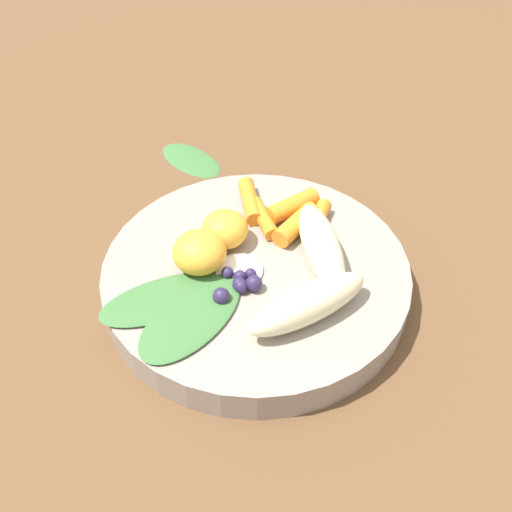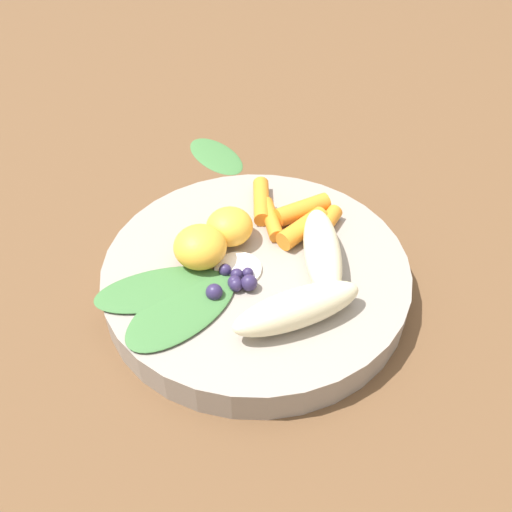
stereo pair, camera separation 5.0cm
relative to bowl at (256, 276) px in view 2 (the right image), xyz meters
The scene contains 16 objects.
ground_plane 0.02m from the bowl, ahead, with size 2.40×2.40×0.00m, color brown.
bowl is the anchor object (origin of this frame).
banana_peeled_left 0.07m from the bowl, 27.02° to the right, with size 0.11×0.03×0.03m, color beige.
banana_peeled_right 0.08m from the bowl, 86.45° to the right, with size 0.11×0.03×0.03m, color beige.
orange_segment_near 0.06m from the bowl, 149.76° to the left, with size 0.05×0.05×0.04m, color #F4A833.
orange_segment_far 0.05m from the bowl, 100.40° to the left, with size 0.04×0.04×0.03m, color #F4A833.
carrot_front 0.09m from the bowl, ahead, with size 0.02×0.02×0.05m, color orange.
carrot_mid_left 0.06m from the bowl, 14.99° to the left, with size 0.02×0.02×0.06m, color orange.
carrot_mid_right 0.08m from the bowl, 29.44° to the left, with size 0.02×0.02×0.06m, color orange.
carrot_rear 0.06m from the bowl, 48.72° to the left, with size 0.01×0.01×0.05m, color orange.
carrot_small 0.09m from the bowl, 59.96° to the left, with size 0.02×0.02×0.06m, color orange.
blueberry_pile 0.04m from the bowl, 150.40° to the right, with size 0.05×0.04×0.01m.
coconut_shred_patch 0.03m from the bowl, 168.54° to the left, with size 0.04×0.04×0.00m, color white.
kale_leaf_left 0.09m from the bowl, behind, with size 0.11×0.05×0.01m, color #3D7038.
kale_leaf_right 0.09m from the bowl, 163.88° to the right, with size 0.11×0.06×0.01m, color #3D7038.
kale_leaf_stray 0.23m from the bowl, 76.32° to the left, with size 0.09×0.05×0.01m, color #3D7038.
Camera 2 is at (-0.16, -0.33, 0.39)m, focal length 39.31 mm.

